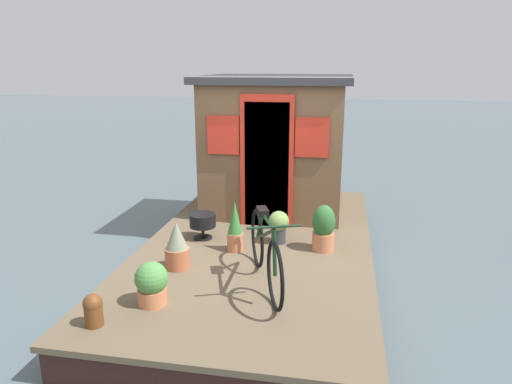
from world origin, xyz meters
The scene contains 11 objects.
ground_plane centered at (0.00, 0.00, 0.00)m, with size 60.00×60.00×0.00m, color #4C5B60.
houseboat_deck centered at (0.00, 0.00, 0.19)m, with size 5.22×2.79×0.38m.
houseboat_cabin centered at (1.50, 0.00, 1.40)m, with size 1.99×2.19×2.01m.
bicycle centered at (-1.19, -0.28, 0.75)m, with size 1.52×0.67×0.78m.
potted_plant_succulent centered at (-0.96, 0.74, 0.64)m, with size 0.27×0.27×0.53m.
potted_plant_ivy centered at (-0.36, 0.23, 0.68)m, with size 0.19×0.19×0.62m.
potted_plant_fern centered at (-0.01, -0.25, 0.62)m, with size 0.26×0.26×0.41m.
potted_plant_rosemary centered at (-0.15, -0.81, 0.66)m, with size 0.27×0.27×0.56m.
potted_plant_basil centered at (-1.77, 0.70, 0.59)m, with size 0.31×0.31×0.42m.
charcoal_grill centered at (-0.04, 0.72, 0.61)m, with size 0.34×0.34×0.33m.
mooring_bollard centered at (-2.22, 1.05, 0.54)m, with size 0.17×0.17×0.29m.
Camera 1 is at (-5.52, -0.98, 2.57)m, focal length 33.01 mm.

